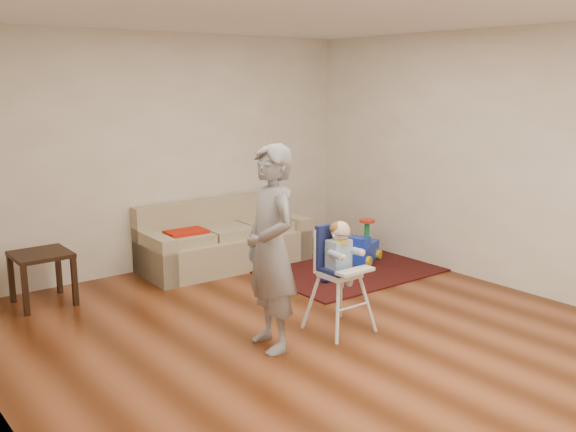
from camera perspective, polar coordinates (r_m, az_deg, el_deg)
ground at (r=5.64m, az=2.54°, el=-10.67°), size 5.50×5.50×0.00m
room_envelope at (r=5.62m, az=-0.79°, el=8.97°), size 5.04×5.52×2.72m
sofa at (r=7.59m, az=-5.61°, el=-1.67°), size 2.01×0.87×0.77m
side_table at (r=6.77m, az=-20.98°, el=-5.19°), size 0.53×0.53×0.53m
area_rug at (r=7.56m, az=5.47°, el=-4.70°), size 2.03×1.53×0.02m
ride_on_toy at (r=7.82m, az=6.61°, el=-2.24°), size 0.54×0.47×0.49m
toy_ball at (r=7.01m, az=3.30°, el=-5.34°), size 0.14×0.14×0.14m
high_chair at (r=5.64m, az=4.60°, el=-5.51°), size 0.46×0.46×1.00m
adult at (r=5.16m, az=-1.53°, el=-2.93°), size 0.50×0.67×1.68m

